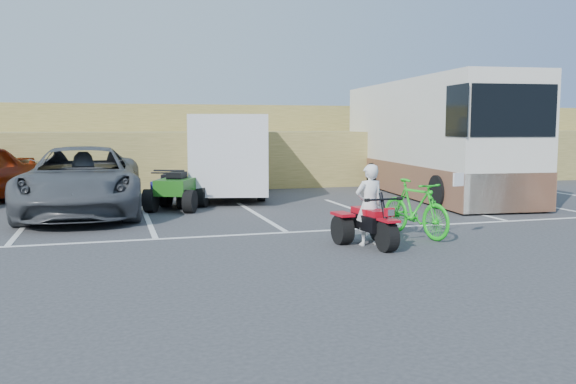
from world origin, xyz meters
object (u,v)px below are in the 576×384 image
object	(u,v)px
cargo_trailer	(231,153)
rv_motorhome	(429,146)
rider	(369,205)
quad_atv_blue	(170,206)
quad_atv_green	(178,210)
green_dirt_bike	(415,208)
grey_pickup	(82,181)
red_trike_atv	(373,247)

from	to	relation	value
cargo_trailer	rv_motorhome	distance (m)	6.49
rider	rv_motorhome	world-z (taller)	rv_motorhome
quad_atv_blue	cargo_trailer	bearing A→B (deg)	61.17
rv_motorhome	quad_atv_green	world-z (taller)	rv_motorhome
rider	rv_motorhome	bearing A→B (deg)	-131.09
green_dirt_bike	grey_pickup	size ratio (longest dim) A/B	0.31
red_trike_atv	rv_motorhome	world-z (taller)	rv_motorhome
quad_atv_green	green_dirt_bike	bearing A→B (deg)	-28.04
cargo_trailer	quad_atv_blue	distance (m)	3.17
grey_pickup	red_trike_atv	bearing A→B (deg)	-46.26
green_dirt_bike	cargo_trailer	world-z (taller)	cargo_trailer
rider	green_dirt_bike	distance (m)	1.39
rider	quad_atv_green	size ratio (longest dim) A/B	0.88
rider	quad_atv_blue	size ratio (longest dim) A/B	0.99
grey_pickup	cargo_trailer	distance (m)	5.19
rv_motorhome	quad_atv_blue	world-z (taller)	rv_motorhome
grey_pickup	rider	bearing A→B (deg)	-45.60
red_trike_atv	grey_pickup	distance (m)	8.00
grey_pickup	cargo_trailer	world-z (taller)	cargo_trailer
red_trike_atv	quad_atv_green	world-z (taller)	quad_atv_green
rider	quad_atv_green	xyz separation A→B (m)	(-2.92, 5.90, -0.76)
grey_pickup	quad_atv_blue	distance (m)	2.55
grey_pickup	quad_atv_green	size ratio (longest dim) A/B	3.55
cargo_trailer	rv_motorhome	bearing A→B (deg)	4.11
rider	quad_atv_green	bearing A→B (deg)	-68.85
quad_atv_blue	quad_atv_green	world-z (taller)	quad_atv_green
green_dirt_bike	quad_atv_blue	bearing A→B (deg)	111.26
green_dirt_bike	quad_atv_blue	xyz separation A→B (m)	(-4.30, 6.05, -0.58)
grey_pickup	quad_atv_green	bearing A→B (deg)	4.91
grey_pickup	rv_motorhome	bearing A→B (deg)	11.28
rider	quad_atv_green	world-z (taller)	rider
rv_motorhome	quad_atv_green	bearing A→B (deg)	-163.14
rv_motorhome	cargo_trailer	bearing A→B (deg)	176.95
green_dirt_bike	cargo_trailer	distance (m)	8.31
rider	green_dirt_bike	xyz separation A→B (m)	(1.25, 0.57, -0.18)
grey_pickup	quad_atv_blue	size ratio (longest dim) A/B	3.97
rider	grey_pickup	world-z (taller)	grey_pickup
green_dirt_bike	grey_pickup	bearing A→B (deg)	127.39
quad_atv_blue	quad_atv_green	size ratio (longest dim) A/B	0.89
rider	rv_motorhome	distance (m)	9.37
red_trike_atv	green_dirt_bike	world-z (taller)	green_dirt_bike
quad_atv_blue	green_dirt_bike	bearing A→B (deg)	-35.76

